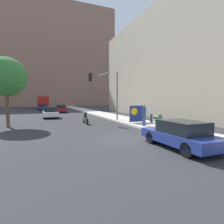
{
  "coord_description": "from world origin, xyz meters",
  "views": [
    {
      "loc": [
        -5.24,
        -9.21,
        2.35
      ],
      "look_at": [
        0.11,
        4.21,
        1.38
      ],
      "focal_mm": 28.0,
      "sensor_mm": 36.0,
      "label": 1
    }
  ],
  "objects": [
    {
      "name": "ground_plane",
      "position": [
        0.0,
        0.0,
        0.0
      ],
      "size": [
        160.0,
        160.0,
        0.0
      ],
      "primitive_type": "plane",
      "color": "#303033"
    },
    {
      "name": "protest_banner",
      "position": [
        3.29,
        5.54,
        1.06
      ],
      "size": [
        1.75,
        0.06,
        1.66
      ],
      "color": "slate",
      "rests_on": "sidewalk_curb"
    },
    {
      "name": "sidewalk_curb",
      "position": [
        3.74,
        15.0,
        0.09
      ],
      "size": [
        3.33,
        90.0,
        0.17
      ],
      "primitive_type": "cube",
      "color": "beige",
      "rests_on": "ground_plane"
    },
    {
      "name": "building_backdrop_far",
      "position": [
        -2.0,
        66.99,
        20.36
      ],
      "size": [
        52.0,
        12.0,
        40.72
      ],
      "color": "#936B56",
      "rests_on": "ground_plane"
    },
    {
      "name": "car_on_road_nearest",
      "position": [
        -4.28,
        15.57,
        0.75
      ],
      "size": [
        1.88,
        4.51,
        1.51
      ],
      "color": "white",
      "rests_on": "ground_plane"
    },
    {
      "name": "motorcycle_on_road",
      "position": [
        -1.31,
        7.8,
        0.53
      ],
      "size": [
        0.28,
        2.11,
        1.21
      ],
      "color": "#565B60",
      "rests_on": "ground_plane"
    },
    {
      "name": "street_tree_near_curb",
      "position": [
        -8.08,
        8.24,
        4.35
      ],
      "size": [
        3.36,
        3.36,
        6.04
      ],
      "color": "brown",
      "rests_on": "ground_plane"
    },
    {
      "name": "jogger_on_sidewalk",
      "position": [
        2.84,
        3.63,
        1.11
      ],
      "size": [
        0.34,
        0.34,
        1.82
      ],
      "rotation": [
        0.0,
        0.0,
        3.42
      ],
      "color": "#334775",
      "rests_on": "sidewalk_curb"
    },
    {
      "name": "car_on_road_midblock",
      "position": [
        -2.04,
        25.47,
        0.73
      ],
      "size": [
        1.76,
        4.64,
        1.46
      ],
      "color": "maroon",
      "rests_on": "ground_plane"
    },
    {
      "name": "traffic_light_pole",
      "position": [
        1.26,
        8.57,
        3.77
      ],
      "size": [
        3.36,
        3.13,
        5.27
      ],
      "color": "slate",
      "rests_on": "sidewalk_curb"
    },
    {
      "name": "seated_protester",
      "position": [
        2.95,
        1.5,
        0.84
      ],
      "size": [
        0.93,
        0.77,
        1.23
      ],
      "rotation": [
        0.0,
        0.0,
        0.16
      ],
      "color": "#474C56",
      "rests_on": "sidewalk_curb"
    },
    {
      "name": "parked_car_curbside",
      "position": [
        1.03,
        -2.59,
        0.69
      ],
      "size": [
        1.82,
        4.18,
        1.36
      ],
      "color": "navy",
      "rests_on": "ground_plane"
    },
    {
      "name": "car_on_road_distant",
      "position": [
        -5.17,
        34.62,
        0.75
      ],
      "size": [
        1.84,
        4.13,
        1.52
      ],
      "color": "navy",
      "rests_on": "ground_plane"
    },
    {
      "name": "pedestrian_behind",
      "position": [
        4.6,
        5.09,
        1.03
      ],
      "size": [
        0.34,
        0.34,
        1.68
      ],
      "rotation": [
        0.0,
        0.0,
        2.87
      ],
      "color": "#424247",
      "rests_on": "sidewalk_curb"
    },
    {
      "name": "building_backdrop_right",
      "position": [
        13.99,
        12.3,
        7.74
      ],
      "size": [
        10.0,
        32.0,
        15.48
      ],
      "color": "tan",
      "rests_on": "ground_plane"
    },
    {
      "name": "city_bus_on_road",
      "position": [
        -5.06,
        41.57,
        1.87
      ],
      "size": [
        2.58,
        11.28,
        3.26
      ],
      "color": "red",
      "rests_on": "ground_plane"
    }
  ]
}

